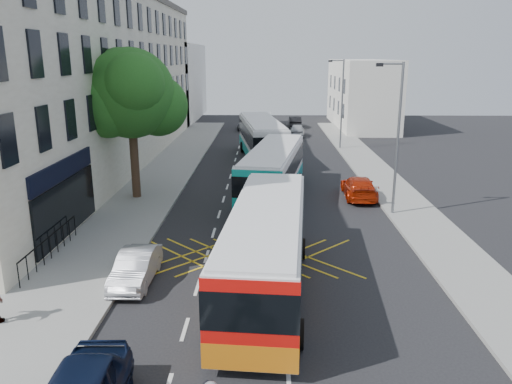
{
  "coord_description": "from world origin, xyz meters",
  "views": [
    {
      "loc": [
        -0.65,
        -14.15,
        8.42
      ],
      "look_at": [
        -1.1,
        8.65,
        2.2
      ],
      "focal_mm": 35.0,
      "sensor_mm": 36.0,
      "label": 1
    }
  ],
  "objects_px": {
    "bus_far": "(262,139)",
    "distant_car_dark": "(295,122)",
    "bus_near": "(267,248)",
    "red_hatchback": "(359,187)",
    "lamp_near": "(396,131)",
    "bus_mid": "(273,172)",
    "distant_car_silver": "(297,130)",
    "street_tree": "(130,94)",
    "distant_car_grey": "(248,124)",
    "lamp_far": "(341,99)",
    "parked_car_silver": "(136,268)"
  },
  "relations": [
    {
      "from": "bus_far",
      "to": "distant_car_dark",
      "type": "xyz_separation_m",
      "value": [
        3.91,
        19.82,
        -1.08
      ]
    },
    {
      "from": "bus_near",
      "to": "bus_far",
      "type": "xyz_separation_m",
      "value": [
        -0.39,
        24.41,
        0.1
      ]
    },
    {
      "from": "bus_far",
      "to": "red_hatchback",
      "type": "xyz_separation_m",
      "value": [
        6.08,
        -11.73,
        -1.1
      ]
    },
    {
      "from": "lamp_near",
      "to": "distant_car_dark",
      "type": "height_order",
      "value": "lamp_near"
    },
    {
      "from": "bus_mid",
      "to": "red_hatchback",
      "type": "height_order",
      "value": "bus_mid"
    },
    {
      "from": "lamp_near",
      "to": "distant_car_silver",
      "type": "height_order",
      "value": "lamp_near"
    },
    {
      "from": "street_tree",
      "to": "bus_mid",
      "type": "bearing_deg",
      "value": 2.38
    },
    {
      "from": "lamp_near",
      "to": "distant_car_grey",
      "type": "distance_m",
      "value": 34.14
    },
    {
      "from": "lamp_far",
      "to": "bus_mid",
      "type": "relative_size",
      "value": 0.7
    },
    {
      "from": "lamp_far",
      "to": "bus_mid",
      "type": "distance_m",
      "value": 18.11
    },
    {
      "from": "bus_near",
      "to": "parked_car_silver",
      "type": "bearing_deg",
      "value": 178.53
    },
    {
      "from": "bus_near",
      "to": "distant_car_grey",
      "type": "relative_size",
      "value": 2.49
    },
    {
      "from": "lamp_far",
      "to": "street_tree",
      "type": "bearing_deg",
      "value": -130.81
    },
    {
      "from": "bus_near",
      "to": "bus_far",
      "type": "height_order",
      "value": "bus_far"
    },
    {
      "from": "distant_car_grey",
      "to": "lamp_near",
      "type": "bearing_deg",
      "value": -68.81
    },
    {
      "from": "parked_car_silver",
      "to": "distant_car_dark",
      "type": "height_order",
      "value": "distant_car_dark"
    },
    {
      "from": "bus_near",
      "to": "bus_mid",
      "type": "xyz_separation_m",
      "value": [
        0.41,
        12.45,
        -0.02
      ]
    },
    {
      "from": "bus_far",
      "to": "parked_car_silver",
      "type": "distance_m",
      "value": 24.34
    },
    {
      "from": "lamp_far",
      "to": "parked_car_silver",
      "type": "xyz_separation_m",
      "value": [
        -11.8,
        -28.61,
        -4.0
      ]
    },
    {
      "from": "street_tree",
      "to": "bus_far",
      "type": "distance_m",
      "value": 15.11
    },
    {
      "from": "parked_car_silver",
      "to": "bus_far",
      "type": "bearing_deg",
      "value": 79.78
    },
    {
      "from": "red_hatchback",
      "to": "bus_far",
      "type": "bearing_deg",
      "value": -60.99
    },
    {
      "from": "bus_far",
      "to": "red_hatchback",
      "type": "height_order",
      "value": "bus_far"
    },
    {
      "from": "distant_car_grey",
      "to": "distant_car_dark",
      "type": "relative_size",
      "value": 1.11
    },
    {
      "from": "bus_far",
      "to": "distant_car_grey",
      "type": "relative_size",
      "value": 2.65
    },
    {
      "from": "bus_mid",
      "to": "red_hatchback",
      "type": "bearing_deg",
      "value": 11.78
    },
    {
      "from": "red_hatchback",
      "to": "distant_car_dark",
      "type": "relative_size",
      "value": 1.1
    },
    {
      "from": "lamp_near",
      "to": "distant_car_grey",
      "type": "relative_size",
      "value": 1.74
    },
    {
      "from": "street_tree",
      "to": "distant_car_grey",
      "type": "bearing_deg",
      "value": 79.05
    },
    {
      "from": "red_hatchback",
      "to": "lamp_near",
      "type": "bearing_deg",
      "value": 108.98
    },
    {
      "from": "bus_mid",
      "to": "distant_car_grey",
      "type": "bearing_deg",
      "value": 104.31
    },
    {
      "from": "distant_car_dark",
      "to": "street_tree",
      "type": "bearing_deg",
      "value": 70.85
    },
    {
      "from": "street_tree",
      "to": "distant_car_grey",
      "type": "xyz_separation_m",
      "value": [
        5.75,
        29.74,
        -5.65
      ]
    },
    {
      "from": "lamp_far",
      "to": "bus_mid",
      "type": "xyz_separation_m",
      "value": [
        -6.38,
        -16.69,
        -2.97
      ]
    },
    {
      "from": "red_hatchback",
      "to": "distant_car_silver",
      "type": "height_order",
      "value": "distant_car_silver"
    },
    {
      "from": "red_hatchback",
      "to": "bus_mid",
      "type": "bearing_deg",
      "value": 4.08
    },
    {
      "from": "bus_near",
      "to": "parked_car_silver",
      "type": "distance_m",
      "value": 5.14
    },
    {
      "from": "lamp_far",
      "to": "bus_near",
      "type": "relative_size",
      "value": 0.7
    },
    {
      "from": "lamp_far",
      "to": "bus_near",
      "type": "distance_m",
      "value": 30.06
    },
    {
      "from": "distant_car_grey",
      "to": "distant_car_silver",
      "type": "xyz_separation_m",
      "value": [
        5.52,
        -4.74,
        0.03
      ]
    },
    {
      "from": "red_hatchback",
      "to": "distant_car_silver",
      "type": "relative_size",
      "value": 1.17
    },
    {
      "from": "street_tree",
      "to": "bus_near",
      "type": "height_order",
      "value": "street_tree"
    },
    {
      "from": "bus_near",
      "to": "distant_car_grey",
      "type": "distance_m",
      "value": 41.91
    },
    {
      "from": "distant_car_silver",
      "to": "lamp_near",
      "type": "bearing_deg",
      "value": 101.5
    },
    {
      "from": "lamp_far",
      "to": "parked_car_silver",
      "type": "bearing_deg",
      "value": -112.41
    },
    {
      "from": "street_tree",
      "to": "lamp_far",
      "type": "bearing_deg",
      "value": 49.19
    },
    {
      "from": "distant_car_dark",
      "to": "distant_car_grey",
      "type": "bearing_deg",
      "value": 23.22
    },
    {
      "from": "lamp_far",
      "to": "bus_near",
      "type": "xyz_separation_m",
      "value": [
        -6.79,
        -29.14,
        -2.95
      ]
    },
    {
      "from": "bus_mid",
      "to": "distant_car_dark",
      "type": "height_order",
      "value": "bus_mid"
    },
    {
      "from": "street_tree",
      "to": "lamp_near",
      "type": "relative_size",
      "value": 1.1
    }
  ]
}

